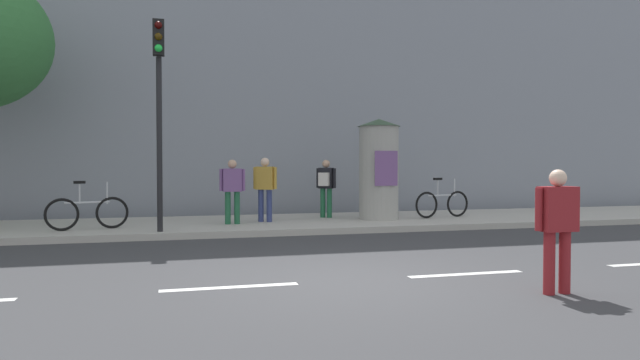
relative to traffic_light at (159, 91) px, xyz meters
name	(u,v)px	position (x,y,z in m)	size (l,w,h in m)	color
ground_plane	(355,280)	(2.64, -5.24, -3.17)	(80.00, 80.00, 0.00)	#38383A
sidewalk_curb	(268,224)	(2.64, 1.76, -3.10)	(36.00, 4.00, 0.15)	#B2ADA3
lane_markings	(355,280)	(2.64, -5.24, -3.17)	(25.80, 0.16, 0.01)	silver
building_backdrop	(242,47)	(2.64, 6.76, 2.42)	(36.00, 5.00, 11.18)	gray
traffic_light	(159,91)	(0.00, 0.00, 0.00)	(0.24, 0.45, 4.51)	black
poster_column	(379,168)	(5.60, 1.54, -1.67)	(1.15, 1.15, 2.66)	#9E9B93
pedestrian_tallest	(557,221)	(4.80, -6.67, -2.27)	(0.63, 0.25, 1.54)	maroon
pedestrian_with_backpack	(232,186)	(1.69, 1.28, -2.09)	(0.62, 0.40, 1.57)	#1E5938
pedestrian_in_red_top	(326,184)	(4.35, 2.28, -2.09)	(0.50, 0.50, 1.58)	#1E5938
pedestrian_near_pole	(265,184)	(2.55, 1.60, -2.07)	(0.56, 0.42, 1.62)	navy
bicycle_leaning	(87,212)	(-1.56, 0.89, -2.63)	(1.73, 0.49, 1.09)	black
bicycle_upright	(442,203)	(7.44, 1.48, -2.63)	(1.75, 0.39, 1.09)	black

